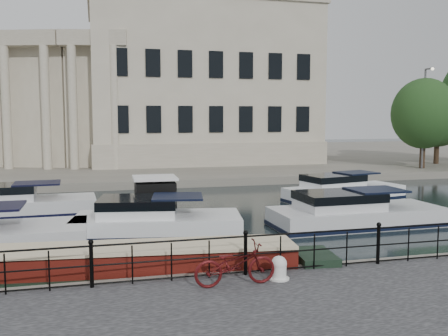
# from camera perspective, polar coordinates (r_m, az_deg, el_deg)

# --- Properties ---
(ground_plane) EXTENTS (160.00, 160.00, 0.00)m
(ground_plane) POSITION_cam_1_polar(r_m,az_deg,el_deg) (15.98, 0.06, -11.54)
(ground_plane) COLOR black
(ground_plane) RESTS_ON ground
(far_bank) EXTENTS (120.00, 42.00, 0.55)m
(far_bank) POSITION_cam_1_polar(r_m,az_deg,el_deg) (54.08, -10.37, 1.04)
(far_bank) COLOR #6B665B
(far_bank) RESTS_ON ground_plane
(railing) EXTENTS (24.14, 0.14, 1.22)m
(railing) POSITION_cam_1_polar(r_m,az_deg,el_deg) (13.56, 2.48, -9.46)
(railing) COLOR black
(railing) RESTS_ON near_quay
(civic_building) EXTENTS (53.55, 31.84, 16.85)m
(civic_building) POSITION_cam_1_polar(r_m,az_deg,el_deg) (49.59, -11.31, 8.41)
(civic_building) COLOR #ADA38C
(civic_building) RESTS_ON far_bank
(bicycle) EXTENTS (2.11, 0.77, 1.10)m
(bicycle) POSITION_cam_1_polar(r_m,az_deg,el_deg) (12.75, 1.28, -10.92)
(bicycle) COLOR #460C0D
(bicycle) RESTS_ON near_quay
(mooring_bollard) EXTENTS (0.55, 0.55, 0.62)m
(mooring_bollard) POSITION_cam_1_polar(r_m,az_deg,el_deg) (13.37, 6.30, -11.32)
(mooring_bollard) COLOR silver
(mooring_bollard) RESTS_ON near_quay
(narrowboat) EXTENTS (13.66, 3.26, 1.50)m
(narrowboat) POSITION_cam_1_polar(r_m,az_deg,el_deg) (14.64, -13.70, -11.86)
(narrowboat) COLOR black
(narrowboat) RESTS_ON ground_plane
(harbour_hut) EXTENTS (2.67, 2.25, 2.16)m
(harbour_hut) POSITION_cam_1_polar(r_m,az_deg,el_deg) (22.72, -7.88, -3.86)
(harbour_hut) COLOR #6B665B
(harbour_hut) RESTS_ON ground_plane
(cabin_cruisers) EXTENTS (27.57, 9.84, 1.99)m
(cabin_cruisers) POSITION_cam_1_polar(r_m,az_deg,el_deg) (22.23, -7.04, -5.61)
(cabin_cruisers) COLOR silver
(cabin_cruisers) RESTS_ON ground_plane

